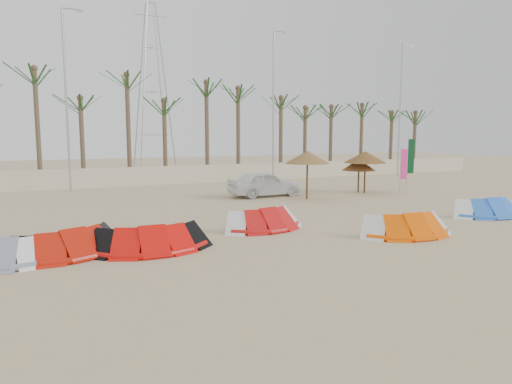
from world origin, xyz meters
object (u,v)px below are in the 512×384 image
kite_red_mid (148,236)px  kite_red_right (262,217)px  parasol_left (307,157)px  parasol_mid (359,165)px  kite_red_left (69,240)px  kite_orange (401,223)px  parasol_right (365,157)px  car (265,184)px  kite_blue (483,206)px

kite_red_mid → kite_red_right: same height
parasol_left → parasol_mid: (4.36, 1.11, -0.60)m
kite_red_left → kite_red_mid: bearing=-11.1°
kite_red_mid → parasol_left: size_ratio=1.37×
kite_red_left → kite_red_right: bearing=7.5°
kite_red_mid → kite_orange: same height
parasol_left → parasol_right: 4.63m
kite_orange → parasol_right: 11.78m
kite_red_mid → car: size_ratio=0.86×
kite_orange → car: 11.12m
kite_blue → parasol_left: bearing=119.1°
kite_red_mid → parasol_left: parasol_left is taller
kite_orange → car: bearing=89.7°
kite_red_left → parasol_mid: parasol_mid is taller
parasol_right → kite_blue: bearing=-91.8°
parasol_left → parasol_right: bearing=9.7°
parasol_right → car: 6.44m
kite_red_left → kite_red_mid: 2.31m
parasol_right → parasol_mid: bearing=121.9°
kite_orange → kite_blue: bearing=13.1°
kite_red_right → car: (4.11, 8.06, 0.31)m
kite_red_left → car: size_ratio=0.90×
car → kite_red_left: bearing=128.7°
parasol_mid → parasol_right: size_ratio=0.80×
kite_red_mid → parasol_right: size_ratio=1.42×
kite_red_left → kite_orange: size_ratio=1.06×
parasol_left → kite_orange: bearing=-100.3°
parasol_right → car: bearing=168.4°
kite_red_right → parasol_left: bearing=46.6°
kite_red_left → kite_red_right: size_ratio=1.13×
kite_orange → parasol_mid: 11.90m
kite_orange → kite_blue: size_ratio=1.03×
kite_red_right → parasol_mid: parasol_mid is taller
parasol_left → parasol_mid: 4.54m
kite_red_mid → kite_red_left: bearing=168.9°
kite_red_left → kite_red_right: (6.84, 0.90, -0.00)m
kite_red_mid → parasol_left: bearing=35.7°
kite_orange → car: car is taller
kite_red_right → parasol_right: (10.26, 6.80, 1.76)m
kite_red_left → kite_red_mid: (2.26, -0.44, 0.00)m
kite_red_left → kite_blue: size_ratio=1.10×
kite_red_mid → kite_blue: size_ratio=1.04×
kite_orange → parasol_mid: size_ratio=1.75×
parasol_left → kite_red_mid: bearing=-144.3°
kite_red_mid → parasol_mid: bearing=30.1°
kite_red_left → parasol_right: bearing=24.3°
parasol_right → kite_orange: bearing=-122.2°
kite_orange → parasol_left: (1.64, 9.08, 1.89)m
kite_red_left → parasol_left: 14.44m
kite_orange → parasol_left: 9.42m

